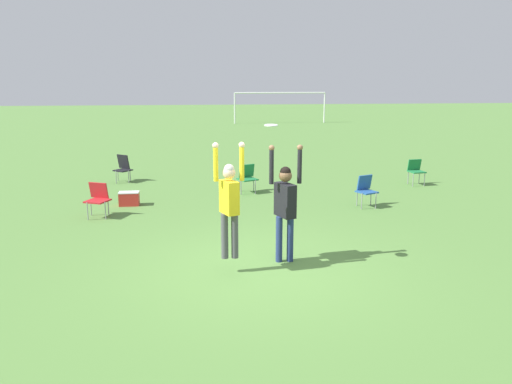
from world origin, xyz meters
name	(u,v)px	position (x,y,z in m)	size (l,w,h in m)	color
ground_plane	(260,268)	(0.00, 0.00, 0.00)	(120.00, 120.00, 0.00)	#56843D
person_jumping	(229,199)	(-0.54, -0.13, 1.31)	(0.54, 0.43, 2.00)	#4C4C51
person_defending	(285,201)	(0.49, 0.29, 1.14)	(0.61, 0.50, 2.15)	navy
frisbee	(271,125)	(0.18, 0.02, 2.52)	(0.23, 0.23, 0.03)	white
camping_chair_0	(123,167)	(-3.44, 8.21, 0.50)	(0.65, 0.73, 0.87)	gray
camping_chair_1	(98,197)	(-3.46, 3.89, 0.49)	(0.64, 0.69, 0.82)	gray
camping_chair_2	(247,176)	(0.42, 6.14, 0.48)	(0.65, 0.70, 0.82)	gray
camping_chair_3	(416,169)	(5.84, 6.58, 0.49)	(0.49, 0.52, 0.80)	gray
camping_chair_4	(366,188)	(3.32, 4.06, 0.49)	(0.58, 0.63, 0.82)	gray
cooler_box	(129,199)	(-2.86, 4.93, 0.18)	(0.52, 0.33, 0.36)	red
soccer_goal	(280,99)	(5.49, 30.05, 1.84)	(7.10, 0.10, 2.35)	white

